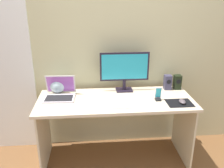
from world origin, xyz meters
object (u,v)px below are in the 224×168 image
Objects in this scene: speaker_near_monitor at (168,82)px; mouse at (182,102)px; keyboard_external at (132,105)px; fishbowl at (58,85)px; monitor at (125,69)px; phone_in_dock at (158,96)px; speaker_right at (177,82)px; laptop at (60,93)px.

mouse is (0.03, -0.38, -0.06)m from speaker_near_monitor.
mouse is (0.50, 0.01, 0.02)m from keyboard_external.
speaker_near_monitor is at bearing -0.41° from fishbowl.
monitor reaches higher than fishbowl.
speaker_near_monitor reaches higher than phone_in_dock.
speaker_right is at bearing 44.11° from phone_in_dock.
phone_in_dock reaches higher than mouse.
monitor is 5.29× the size of mouse.
monitor is at bearing -0.37° from fishbowl.
speaker_right is 0.50× the size of laptop.
keyboard_external is at bearing -87.11° from monitor.
monitor is at bearing 145.54° from mouse.
laptop reaches higher than keyboard_external.
monitor reaches higher than speaker_near_monitor.
monitor is at bearing 96.47° from keyboard_external.
laptop is 0.15m from fishbowl.
speaker_near_monitor reaches higher than speaker_right.
speaker_right is at bearing 37.60° from keyboard_external.
monitor is 2.99× the size of fishbowl.
mouse is at bearing -36.47° from monitor.
speaker_near_monitor is at bearing 179.99° from speaker_right.
laptop is 1.23m from mouse.
mouse is at bearing -11.63° from laptop.
laptop is at bearing 170.37° from mouse.
fishbowl is at bearing 164.58° from mouse.
fishbowl reaches higher than mouse.
laptop is at bearing 171.37° from phone_in_dock.
monitor is 3.80× the size of phone_in_dock.
monitor is 0.73m from laptop.
phone_in_dock reaches higher than keyboard_external.
fishbowl is (-0.03, 0.14, 0.04)m from laptop.
speaker_near_monitor is 1.18m from laptop.
speaker_right is 1.29m from laptop.
laptop is 3.19× the size of mouse.
laptop is (-0.69, -0.14, -0.20)m from monitor.
laptop reaches higher than fishbowl.
keyboard_external is 2.69× the size of phone_in_dock.
fishbowl is at bearing 164.13° from phone_in_dock.
phone_in_dock is at bearing 24.03° from keyboard_external.
speaker_near_monitor is at bearing -0.48° from monitor.
speaker_right is 1.15× the size of phone_in_dock.
keyboard_external is 3.75× the size of mouse.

